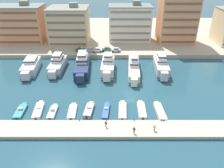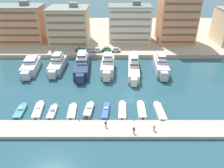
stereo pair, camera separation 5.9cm
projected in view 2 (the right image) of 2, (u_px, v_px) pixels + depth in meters
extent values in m
plane|color=#234C5B|center=(131.00, 94.00, 66.97)|extent=(400.00, 400.00, 0.00)
cube|color=#ADA38E|center=(123.00, 33.00, 121.53)|extent=(180.00, 70.00, 1.65)
cube|color=#A8A399|center=(136.00, 129.00, 51.91)|extent=(120.00, 6.05, 0.84)
cube|color=silver|center=(32.00, 67.00, 80.54)|extent=(5.99, 13.44, 3.24)
cube|color=silver|center=(26.00, 76.00, 73.83)|extent=(2.92, 2.69, 2.76)
cube|color=#334C7F|center=(32.00, 69.00, 81.06)|extent=(6.05, 13.58, 0.24)
cube|color=white|center=(31.00, 60.00, 80.29)|extent=(4.30, 5.79, 1.33)
cube|color=#233342|center=(31.00, 59.00, 80.22)|extent=(4.35, 5.85, 0.48)
cylinder|color=silver|center=(31.00, 55.00, 80.25)|extent=(0.16, 0.16, 1.80)
cube|color=silver|center=(36.00, 61.00, 86.99)|extent=(4.28, 1.23, 0.20)
cube|color=silver|center=(58.00, 65.00, 81.56)|extent=(4.94, 13.35, 3.17)
cube|color=silver|center=(53.00, 74.00, 74.82)|extent=(2.60, 2.37, 2.69)
cube|color=black|center=(59.00, 68.00, 82.06)|extent=(4.99, 13.48, 0.24)
cube|color=white|center=(58.00, 59.00, 81.31)|extent=(3.74, 5.65, 1.42)
cube|color=#233342|center=(58.00, 58.00, 81.24)|extent=(3.79, 5.70, 0.51)
cube|color=white|center=(58.00, 55.00, 80.66)|extent=(2.92, 4.40, 1.25)
cube|color=#233342|center=(58.00, 55.00, 80.60)|extent=(2.96, 4.45, 0.45)
cylinder|color=silver|center=(58.00, 51.00, 80.65)|extent=(0.16, 0.16, 1.80)
cube|color=silver|center=(63.00, 60.00, 88.08)|extent=(3.95, 0.99, 0.20)
cube|color=navy|center=(83.00, 66.00, 80.87)|extent=(5.63, 18.17, 3.33)
cube|color=navy|center=(81.00, 78.00, 72.03)|extent=(2.76, 2.53, 2.83)
cube|color=black|center=(83.00, 69.00, 81.39)|extent=(5.69, 18.35, 0.24)
cube|color=white|center=(83.00, 58.00, 80.80)|extent=(4.10, 7.71, 1.77)
cube|color=#233342|center=(83.00, 58.00, 80.72)|extent=(4.15, 7.79, 0.64)
cube|color=white|center=(82.00, 54.00, 80.05)|extent=(3.20, 6.01, 1.34)
cube|color=#233342|center=(82.00, 54.00, 79.98)|extent=(3.24, 6.07, 0.48)
cylinder|color=silver|center=(82.00, 49.00, 80.27)|extent=(0.16, 0.16, 1.80)
cube|color=navy|center=(85.00, 58.00, 89.47)|extent=(4.14, 1.08, 0.20)
cube|color=silver|center=(108.00, 67.00, 79.39)|extent=(4.85, 13.13, 3.86)
cube|color=silver|center=(107.00, 76.00, 72.80)|extent=(2.51, 2.29, 3.28)
cube|color=black|center=(108.00, 70.00, 80.00)|extent=(4.90, 13.26, 0.24)
cube|color=white|center=(108.00, 59.00, 78.93)|extent=(3.63, 5.57, 1.53)
cube|color=#233342|center=(108.00, 59.00, 78.86)|extent=(3.68, 5.62, 0.55)
cube|color=white|center=(108.00, 55.00, 78.24)|extent=(2.83, 4.34, 1.34)
cube|color=#233342|center=(108.00, 55.00, 78.17)|extent=(2.87, 4.38, 0.48)
cylinder|color=silver|center=(108.00, 51.00, 78.19)|extent=(0.16, 0.16, 1.80)
cube|color=silver|center=(109.00, 62.00, 85.88)|extent=(3.80, 1.02, 0.20)
cube|color=silver|center=(134.00, 69.00, 79.12)|extent=(5.08, 19.35, 3.06)
cube|color=silver|center=(135.00, 82.00, 70.01)|extent=(2.18, 2.00, 2.60)
cube|color=#334C7F|center=(134.00, 71.00, 79.61)|extent=(5.13, 19.55, 0.24)
cube|color=white|center=(134.00, 61.00, 79.21)|extent=(3.47, 8.22, 1.73)
cube|color=#233342|center=(134.00, 61.00, 79.13)|extent=(3.51, 8.31, 0.62)
cube|color=white|center=(135.00, 57.00, 78.43)|extent=(2.71, 6.41, 1.48)
cube|color=#233342|center=(135.00, 57.00, 78.36)|extent=(2.74, 6.48, 0.53)
cylinder|color=silver|center=(135.00, 51.00, 78.69)|extent=(0.16, 0.16, 1.80)
cube|color=silver|center=(134.00, 60.00, 88.19)|extent=(3.22, 1.12, 0.20)
cube|color=silver|center=(161.00, 67.00, 79.84)|extent=(5.00, 13.67, 3.61)
cube|color=silver|center=(164.00, 76.00, 73.06)|extent=(2.50, 2.29, 3.07)
cube|color=#192347|center=(161.00, 70.00, 80.41)|extent=(5.05, 13.81, 0.24)
cube|color=white|center=(161.00, 60.00, 79.53)|extent=(3.67, 5.82, 1.31)
cube|color=#233342|center=(161.00, 59.00, 79.46)|extent=(3.71, 5.88, 0.47)
cube|color=white|center=(162.00, 56.00, 78.86)|extent=(2.86, 4.54, 1.44)
cube|color=#233342|center=(162.00, 56.00, 78.79)|extent=(2.90, 4.58, 0.52)
cylinder|color=silver|center=(162.00, 51.00, 78.81)|extent=(0.16, 0.16, 1.80)
cube|color=silver|center=(158.00, 61.00, 86.51)|extent=(3.74, 1.08, 0.20)
cube|color=teal|center=(21.00, 111.00, 58.22)|extent=(2.34, 6.15, 0.79)
cube|color=teal|center=(25.00, 104.00, 61.26)|extent=(1.22, 1.01, 0.67)
cube|color=silver|center=(21.00, 108.00, 58.29)|extent=(1.21, 0.64, 0.57)
cube|color=#283847|center=(21.00, 108.00, 58.49)|extent=(1.08, 0.11, 0.34)
cube|color=black|center=(16.00, 119.00, 55.33)|extent=(0.37, 0.29, 0.60)
cube|color=white|center=(39.00, 111.00, 58.35)|extent=(2.73, 7.07, 1.01)
cube|color=white|center=(41.00, 103.00, 61.72)|extent=(1.23, 1.04, 0.86)
cube|color=silver|center=(39.00, 107.00, 58.44)|extent=(1.20, 0.71, 0.48)
cube|color=#283847|center=(39.00, 106.00, 58.65)|extent=(1.05, 0.18, 0.29)
cube|color=black|center=(36.00, 119.00, 55.11)|extent=(0.38, 0.31, 0.60)
cube|color=#9EA3A8|center=(53.00, 112.00, 57.89)|extent=(1.97, 5.74, 0.77)
cube|color=#9EA3A8|center=(55.00, 105.00, 60.73)|extent=(1.08, 0.88, 0.66)
cube|color=silver|center=(53.00, 109.00, 57.94)|extent=(1.07, 0.60, 0.56)
cube|color=#283847|center=(53.00, 108.00, 58.14)|extent=(0.98, 0.08, 0.34)
cube|color=black|center=(50.00, 119.00, 55.16)|extent=(0.36, 0.28, 0.60)
cube|color=white|center=(73.00, 112.00, 58.07)|extent=(2.28, 6.14, 0.77)
cube|color=white|center=(74.00, 105.00, 61.08)|extent=(1.17, 0.97, 0.66)
cube|color=black|center=(71.00, 119.00, 55.19)|extent=(0.37, 0.29, 0.60)
cube|color=#9EA3A8|center=(89.00, 110.00, 58.45)|extent=(2.65, 6.08, 1.04)
cube|color=#9EA3A8|center=(91.00, 103.00, 61.38)|extent=(1.22, 1.04, 0.88)
cube|color=silver|center=(89.00, 107.00, 58.49)|extent=(1.19, 0.71, 0.39)
cube|color=#283847|center=(90.00, 106.00, 58.71)|extent=(1.03, 0.19, 0.24)
cube|color=black|center=(87.00, 117.00, 55.66)|extent=(0.39, 0.32, 0.60)
cube|color=#33569E|center=(106.00, 111.00, 58.27)|extent=(2.12, 6.91, 0.85)
cube|color=#33569E|center=(108.00, 103.00, 61.51)|extent=(0.92, 0.78, 0.72)
cube|color=silver|center=(106.00, 108.00, 58.41)|extent=(0.91, 0.67, 0.40)
cube|color=#283847|center=(106.00, 107.00, 58.62)|extent=(0.79, 0.14, 0.24)
cube|color=black|center=(105.00, 119.00, 55.07)|extent=(0.38, 0.31, 0.60)
cube|color=beige|center=(123.00, 111.00, 58.47)|extent=(2.37, 7.38, 0.82)
cube|color=beige|center=(123.00, 102.00, 62.00)|extent=(1.16, 0.96, 0.70)
cube|color=black|center=(123.00, 119.00, 55.05)|extent=(0.37, 0.30, 0.60)
cube|color=beige|center=(142.00, 111.00, 58.40)|extent=(2.10, 7.11, 1.02)
cube|color=beige|center=(140.00, 102.00, 61.84)|extent=(1.10, 0.91, 0.87)
cube|color=black|center=(143.00, 119.00, 55.08)|extent=(0.36, 0.29, 0.60)
cube|color=beige|center=(160.00, 112.00, 57.67)|extent=(2.38, 7.53, 1.10)
cube|color=beige|center=(157.00, 103.00, 61.27)|extent=(1.15, 0.96, 0.93)
cube|color=black|center=(164.00, 121.00, 54.20)|extent=(0.37, 0.30, 0.60)
cube|color=#2D6642|center=(81.00, 50.00, 94.12)|extent=(4.17, 1.87, 0.80)
cube|color=#2D6642|center=(81.00, 48.00, 93.76)|extent=(2.16, 1.65, 0.68)
cube|color=#1E2833|center=(81.00, 48.00, 93.76)|extent=(2.12, 1.66, 0.37)
cylinder|color=black|center=(77.00, 51.00, 93.52)|extent=(0.65, 0.25, 0.64)
cylinder|color=black|center=(78.00, 50.00, 95.01)|extent=(0.65, 0.25, 0.64)
cylinder|color=black|center=(84.00, 51.00, 93.62)|extent=(0.65, 0.25, 0.64)
cylinder|color=black|center=(84.00, 50.00, 95.10)|extent=(0.65, 0.25, 0.64)
cube|color=#B7BCC1|center=(90.00, 50.00, 93.54)|extent=(4.25, 2.09, 0.80)
cube|color=#B7BCC1|center=(90.00, 48.00, 93.20)|extent=(2.24, 1.76, 0.68)
cube|color=#1E2833|center=(90.00, 48.00, 93.20)|extent=(2.20, 1.77, 0.37)
cylinder|color=black|center=(87.00, 52.00, 92.89)|extent=(0.66, 0.28, 0.64)
cylinder|color=black|center=(87.00, 50.00, 94.37)|extent=(0.66, 0.28, 0.64)
cylinder|color=black|center=(93.00, 52.00, 93.11)|extent=(0.66, 0.28, 0.64)
cylinder|color=black|center=(93.00, 50.00, 94.59)|extent=(0.66, 0.28, 0.64)
cube|color=white|center=(98.00, 50.00, 93.48)|extent=(4.16, 1.86, 0.80)
cube|color=white|center=(98.00, 49.00, 93.13)|extent=(2.16, 1.64, 0.68)
cube|color=#1E2833|center=(98.00, 49.00, 93.13)|extent=(2.12, 1.65, 0.37)
cylinder|color=black|center=(95.00, 52.00, 92.89)|extent=(0.65, 0.24, 0.64)
cylinder|color=black|center=(95.00, 50.00, 94.38)|extent=(0.65, 0.24, 0.64)
cylinder|color=black|center=(101.00, 52.00, 92.98)|extent=(0.65, 0.24, 0.64)
cylinder|color=black|center=(101.00, 50.00, 94.46)|extent=(0.65, 0.24, 0.64)
cube|color=#2D6642|center=(107.00, 50.00, 94.15)|extent=(4.14, 1.79, 0.80)
cube|color=#2D6642|center=(107.00, 48.00, 93.79)|extent=(2.13, 1.61, 0.68)
cube|color=#1E2833|center=(107.00, 48.00, 93.79)|extent=(2.09, 1.62, 0.37)
cylinder|color=black|center=(104.00, 51.00, 93.58)|extent=(0.64, 0.23, 0.64)
cylinder|color=black|center=(104.00, 50.00, 95.06)|extent=(0.64, 0.23, 0.64)
cylinder|color=black|center=(110.00, 51.00, 93.62)|extent=(0.64, 0.23, 0.64)
cylinder|color=black|center=(110.00, 50.00, 95.11)|extent=(0.64, 0.23, 0.64)
cube|color=#B7BCC1|center=(116.00, 50.00, 93.54)|extent=(4.21, 2.00, 0.80)
cube|color=#B7BCC1|center=(116.00, 48.00, 93.19)|extent=(2.21, 1.71, 0.68)
cube|color=#1E2833|center=(116.00, 48.00, 93.19)|extent=(2.17, 1.72, 0.37)
cylinder|color=black|center=(113.00, 52.00, 92.91)|extent=(0.65, 0.27, 0.64)
cylinder|color=black|center=(113.00, 50.00, 94.39)|extent=(0.65, 0.27, 0.64)
cylinder|color=black|center=(119.00, 52.00, 93.08)|extent=(0.65, 0.27, 0.64)
cylinder|color=black|center=(119.00, 50.00, 94.56)|extent=(0.65, 0.27, 0.64)
cube|color=tan|center=(22.00, 24.00, 103.07)|extent=(21.89, 13.78, 16.27)
cube|color=brown|center=(19.00, 42.00, 100.13)|extent=(20.14, 0.24, 0.90)
cube|color=brown|center=(17.00, 35.00, 98.54)|extent=(20.14, 0.24, 0.90)
cube|color=brown|center=(16.00, 28.00, 96.96)|extent=(20.14, 0.24, 0.90)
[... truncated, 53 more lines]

